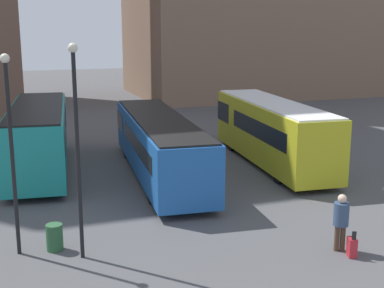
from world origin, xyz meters
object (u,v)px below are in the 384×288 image
object	(u,v)px
trash_bin	(55,237)
bus_0	(39,136)
bus_1	(159,143)
traveler	(341,217)
bus_2	(272,130)
lamp_post_0	(77,138)
lamp_post_1	(11,141)
suitcase	(352,247)

from	to	relation	value
trash_bin	bus_0	bearing A→B (deg)	88.32
bus_0	bus_1	size ratio (longest dim) A/B	0.85
traveler	bus_0	bearing A→B (deg)	50.69
bus_1	bus_2	world-z (taller)	bus_2
bus_2	lamp_post_0	xyz separation A→B (m)	(-10.77, -8.21, 2.01)
bus_0	bus_1	xyz separation A→B (m)	(5.23, -2.75, -0.20)
lamp_post_0	bus_2	bearing A→B (deg)	37.32
traveler	lamp_post_0	size ratio (longest dim) A/B	0.29
lamp_post_0	lamp_post_1	bearing A→B (deg)	152.60
lamp_post_1	bus_0	bearing A→B (deg)	82.08
bus_1	suitcase	xyz separation A→B (m)	(2.99, -10.71, -1.23)
bus_1	trash_bin	bearing A→B (deg)	147.89
trash_bin	traveler	bearing A→B (deg)	-19.89
bus_2	lamp_post_0	size ratio (longest dim) A/B	1.70
bus_0	bus_2	bearing A→B (deg)	-95.91
bus_2	lamp_post_1	size ratio (longest dim) A/B	1.78
bus_0	trash_bin	xyz separation A→B (m)	(-0.29, -9.91, -1.31)
suitcase	trash_bin	distance (m)	9.22
bus_2	traveler	world-z (taller)	bus_2
lamp_post_0	suitcase	bearing A→B (deg)	-19.29
trash_bin	bus_2	bearing A→B (deg)	32.66
traveler	trash_bin	xyz separation A→B (m)	(-8.41, 3.04, -0.67)
bus_0	bus_1	distance (m)	5.91
bus_2	traveler	xyz separation A→B (m)	(-3.09, -10.42, -0.63)
bus_1	lamp_post_0	xyz separation A→B (m)	(-4.78, -7.99, 2.21)
suitcase	bus_2	bearing A→B (deg)	3.26
bus_0	suitcase	distance (m)	15.83
bus_0	lamp_post_1	world-z (taller)	lamp_post_1
bus_1	suitcase	distance (m)	11.19
traveler	lamp_post_0	xyz separation A→B (m)	(-7.67, 2.21, 2.64)
lamp_post_0	trash_bin	world-z (taller)	lamp_post_0
bus_1	bus_0	bearing A→B (deg)	67.75
bus_0	lamp_post_0	size ratio (longest dim) A/B	1.65
lamp_post_1	trash_bin	world-z (taller)	lamp_post_1
traveler	lamp_post_1	size ratio (longest dim) A/B	0.30
bus_2	lamp_post_0	bearing A→B (deg)	132.62
bus_1	bus_2	xyz separation A→B (m)	(5.99, 0.21, 0.19)
traveler	lamp_post_0	distance (m)	8.41
traveler	lamp_post_1	distance (m)	10.30
traveler	trash_bin	distance (m)	8.97
bus_1	lamp_post_1	xyz separation A→B (m)	(-6.59, -7.05, 2.05)
bus_0	traveler	distance (m)	15.30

